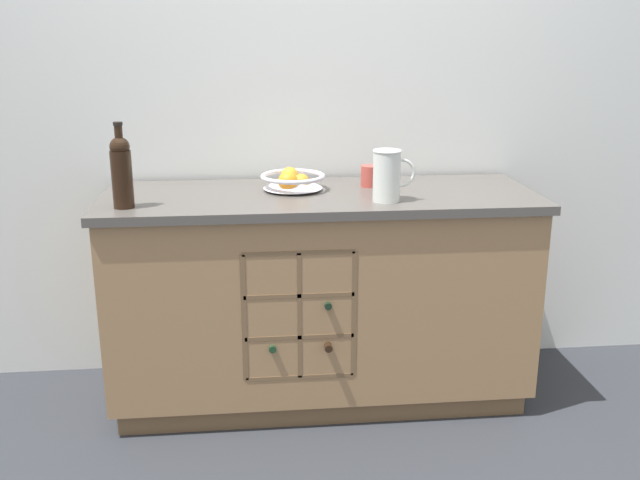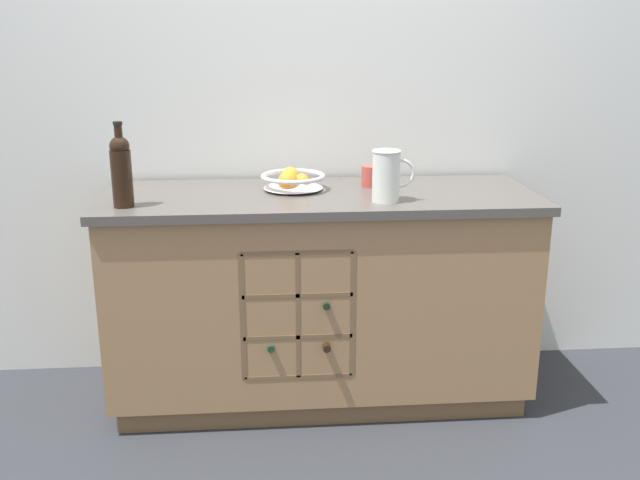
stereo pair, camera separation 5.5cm
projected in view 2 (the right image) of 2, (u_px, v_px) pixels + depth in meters
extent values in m
plane|color=#2D3035|center=(320.00, 393.00, 3.09)|extent=(14.00, 14.00, 0.00)
cube|color=silver|center=(313.00, 87.00, 3.07)|extent=(4.40, 0.06, 2.55)
cube|color=brown|center=(320.00, 383.00, 3.08)|extent=(1.62, 0.52, 0.09)
cube|color=#99724C|center=(320.00, 291.00, 2.95)|extent=(1.68, 0.58, 0.76)
cube|color=#514C47|center=(320.00, 197.00, 2.84)|extent=(1.72, 0.62, 0.03)
cube|color=brown|center=(297.00, 307.00, 2.76)|extent=(0.41, 0.01, 0.50)
cube|color=brown|center=(243.00, 313.00, 2.69)|extent=(0.02, 0.10, 0.50)
cube|color=brown|center=(351.00, 310.00, 2.73)|extent=(0.02, 0.10, 0.50)
cube|color=brown|center=(298.00, 371.00, 2.78)|extent=(0.41, 0.10, 0.02)
cube|color=brown|center=(297.00, 332.00, 2.73)|extent=(0.41, 0.10, 0.02)
cube|color=brown|center=(297.00, 291.00, 2.69)|extent=(0.41, 0.10, 0.02)
cube|color=brown|center=(297.00, 249.00, 2.64)|extent=(0.41, 0.10, 0.02)
cube|color=brown|center=(297.00, 312.00, 2.71)|extent=(0.02, 0.10, 0.50)
cylinder|color=#19381E|center=(270.00, 329.00, 2.86)|extent=(0.07, 0.21, 0.07)
cylinder|color=#19381E|center=(271.00, 345.00, 2.72)|extent=(0.03, 0.09, 0.03)
cylinder|color=black|center=(322.00, 331.00, 2.84)|extent=(0.08, 0.19, 0.08)
cylinder|color=black|center=(325.00, 345.00, 2.71)|extent=(0.03, 0.08, 0.03)
cylinder|color=black|center=(322.00, 289.00, 2.83)|extent=(0.07, 0.21, 0.07)
cylinder|color=black|center=(325.00, 303.00, 2.68)|extent=(0.03, 0.09, 0.03)
cylinder|color=silver|center=(293.00, 189.00, 2.89)|extent=(0.12, 0.12, 0.01)
cone|color=silver|center=(293.00, 181.00, 2.88)|extent=(0.24, 0.24, 0.06)
torus|color=silver|center=(293.00, 176.00, 2.87)|extent=(0.26, 0.26, 0.02)
sphere|color=gold|center=(302.00, 182.00, 2.86)|extent=(0.06, 0.06, 0.06)
sphere|color=gold|center=(290.00, 176.00, 2.93)|extent=(0.08, 0.08, 0.08)
sphere|color=orange|center=(288.00, 181.00, 2.82)|extent=(0.08, 0.08, 0.08)
cylinder|color=silver|center=(386.00, 176.00, 2.67)|extent=(0.10, 0.10, 0.20)
torus|color=silver|center=(387.00, 151.00, 2.65)|extent=(0.11, 0.11, 0.01)
torus|color=silver|center=(400.00, 173.00, 2.67)|extent=(0.11, 0.01, 0.11)
cylinder|color=#B7473D|center=(371.00, 176.00, 2.94)|extent=(0.08, 0.08, 0.09)
torus|color=#B7473D|center=(381.00, 176.00, 2.94)|extent=(0.07, 0.01, 0.07)
cylinder|color=black|center=(122.00, 179.00, 2.59)|extent=(0.08, 0.08, 0.21)
sphere|color=black|center=(119.00, 146.00, 2.56)|extent=(0.07, 0.07, 0.07)
cylinder|color=black|center=(119.00, 137.00, 2.55)|extent=(0.03, 0.03, 0.09)
cylinder|color=black|center=(118.00, 123.00, 2.53)|extent=(0.03, 0.03, 0.01)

